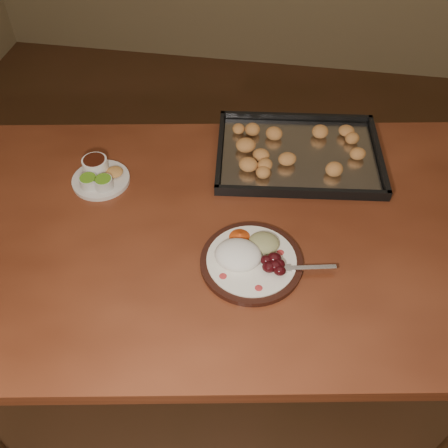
# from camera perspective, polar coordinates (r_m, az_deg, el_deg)

# --- Properties ---
(ground) EXTENTS (4.00, 4.00, 0.00)m
(ground) POSITION_cam_1_polar(r_m,az_deg,el_deg) (1.99, 6.30, -12.57)
(ground) COLOR #522E1C
(ground) RESTS_ON ground
(dining_table) EXTENTS (1.63, 1.14, 0.75)m
(dining_table) POSITION_cam_1_polar(r_m,az_deg,el_deg) (1.38, -0.08, -3.15)
(dining_table) COLOR brown
(dining_table) RESTS_ON ground
(dinner_plate) EXTENTS (0.33, 0.25, 0.06)m
(dinner_plate) POSITION_cam_1_polar(r_m,az_deg,el_deg) (1.22, 2.98, -3.87)
(dinner_plate) COLOR black
(dinner_plate) RESTS_ON dining_table
(condiment_saucer) EXTENTS (0.16, 0.16, 0.05)m
(condiment_saucer) POSITION_cam_1_polar(r_m,az_deg,el_deg) (1.46, -14.10, 5.39)
(condiment_saucer) COLOR silver
(condiment_saucer) RESTS_ON dining_table
(baking_tray) EXTENTS (0.52, 0.41, 0.05)m
(baking_tray) POSITION_cam_1_polar(r_m,az_deg,el_deg) (1.52, 8.54, 8.09)
(baking_tray) COLOR black
(baking_tray) RESTS_ON dining_table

